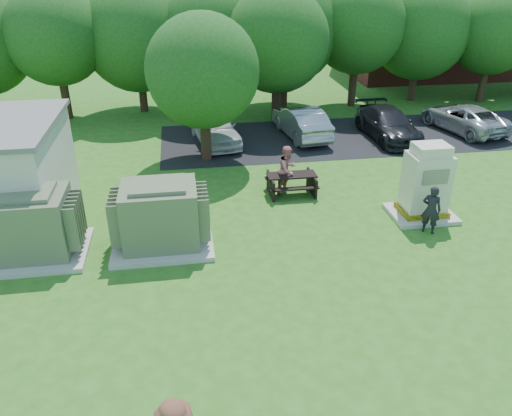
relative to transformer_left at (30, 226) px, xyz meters
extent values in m
plane|color=#2D6619|center=(6.50, -4.50, -0.97)|extent=(120.00, 120.00, 0.00)
cube|color=maroon|center=(24.50, 22.50, 3.03)|extent=(15.00, 8.00, 8.00)
cube|color=#232326|center=(13.50, 9.00, -0.96)|extent=(20.00, 6.00, 0.01)
cube|color=beige|center=(0.00, 0.00, -0.89)|extent=(3.00, 2.40, 0.15)
cube|color=#616E4F|center=(0.00, 0.00, 0.08)|extent=(2.20, 1.80, 1.80)
cube|color=#616E4F|center=(0.00, 0.00, 1.04)|extent=(1.60, 1.30, 0.12)
cube|color=#616E4F|center=(1.27, 0.00, 0.11)|extent=(0.32, 1.50, 1.35)
cube|color=beige|center=(3.70, 0.00, -0.89)|extent=(3.00, 2.40, 0.15)
cube|color=#606C4C|center=(3.70, 0.00, 0.08)|extent=(2.20, 1.80, 1.80)
cube|color=#606C4C|center=(3.70, 0.00, 1.04)|extent=(1.60, 1.30, 0.12)
cube|color=#606C4C|center=(2.43, 0.00, 0.11)|extent=(0.32, 1.50, 1.35)
cube|color=#606C4C|center=(4.97, 0.00, 0.11)|extent=(0.32, 1.50, 1.35)
cube|color=beige|center=(12.35, 0.60, -0.90)|extent=(2.10, 1.72, 0.14)
cube|color=yellow|center=(12.35, 0.60, -0.74)|extent=(1.48, 1.19, 0.17)
cube|color=beige|center=(12.35, 0.60, 0.30)|extent=(1.34, 1.05, 1.91)
cube|color=beige|center=(12.35, 0.60, 1.42)|extent=(1.10, 0.86, 0.33)
cube|color=gray|center=(12.35, 0.05, 0.68)|extent=(0.86, 0.04, 0.48)
cube|color=black|center=(8.38, 3.03, -0.23)|extent=(1.79, 0.70, 0.06)
cube|color=black|center=(8.38, 3.58, -0.53)|extent=(1.79, 0.25, 0.05)
cube|color=black|center=(8.38, 2.48, -0.53)|extent=(1.79, 0.25, 0.05)
cube|color=black|center=(7.60, 3.03, -0.60)|extent=(0.08, 1.35, 0.74)
cube|color=black|center=(9.15, 3.03, -0.60)|extent=(0.08, 1.35, 0.74)
imported|color=black|center=(12.07, -0.49, -0.17)|extent=(0.70, 0.66, 1.61)
imported|color=#CB6B6F|center=(8.25, 3.19, -0.07)|extent=(1.11, 1.10, 1.80)
imported|color=silver|center=(6.05, 9.12, -0.23)|extent=(2.41, 4.59, 1.49)
imported|color=#A2A2A7|center=(10.26, 9.37, -0.23)|extent=(2.12, 4.65, 1.48)
imported|color=black|center=(14.32, 8.52, -0.28)|extent=(2.11, 4.85, 1.39)
imported|color=#B4B4B9|center=(18.52, 9.02, -0.31)|extent=(3.18, 5.12, 1.32)
cylinder|color=#47301E|center=(-1.50, 14.30, 0.43)|extent=(0.44, 0.44, 2.80)
sphere|color=#235B1C|center=(-1.50, 14.30, 3.33)|extent=(5.00, 5.00, 5.00)
cylinder|color=#47301E|center=(2.50, 15.10, 0.18)|extent=(0.44, 0.44, 2.30)
sphere|color=#235B1C|center=(2.50, 15.10, 3.07)|extent=(5.80, 5.80, 5.80)
cylinder|color=#47301E|center=(6.50, 14.20, 0.38)|extent=(0.44, 0.44, 2.70)
sphere|color=#235B1C|center=(6.50, 14.20, 3.35)|extent=(5.40, 5.40, 5.40)
cylinder|color=#47301E|center=(10.50, 14.80, 0.28)|extent=(0.44, 0.44, 2.50)
sphere|color=#235B1C|center=(10.50, 14.80, 3.33)|extent=(6.00, 6.00, 6.00)
cylinder|color=#47301E|center=(14.50, 14.40, 0.48)|extent=(0.44, 0.44, 2.90)
sphere|color=#235B1C|center=(14.50, 14.40, 3.49)|extent=(5.20, 5.20, 5.20)
cylinder|color=#47301E|center=(18.50, 15.00, 0.23)|extent=(0.44, 0.44, 2.40)
sphere|color=#235B1C|center=(18.50, 15.00, 3.11)|extent=(5.60, 5.60, 5.60)
cylinder|color=#47301E|center=(22.50, 14.10, 0.33)|extent=(0.44, 0.44, 2.60)
sphere|color=#235B1C|center=(22.50, 14.10, 3.07)|extent=(4.80, 4.80, 4.80)
cylinder|color=#47301E|center=(5.50, 7.00, 0.23)|extent=(0.44, 0.44, 2.40)
sphere|color=#235B1C|center=(5.50, 7.00, 2.81)|extent=(4.60, 4.60, 4.60)
cylinder|color=#47301E|center=(9.50, 12.00, 0.33)|extent=(0.44, 0.44, 2.60)
sphere|color=#235B1C|center=(9.50, 12.00, 3.19)|extent=(5.20, 5.20, 5.20)
camera|label=1|loc=(4.49, -13.39, 6.95)|focal=35.00mm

